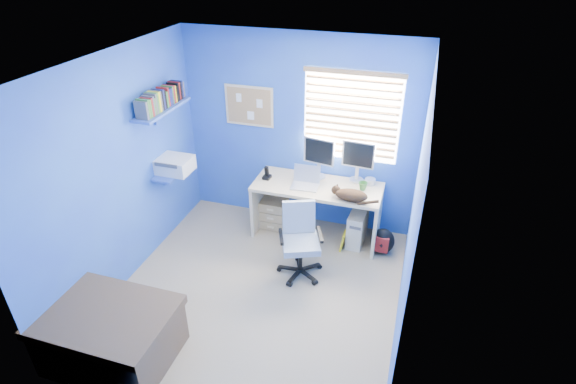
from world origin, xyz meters
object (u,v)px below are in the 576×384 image
(laptop, at_px, (305,179))
(cat, at_px, (351,195))
(desk, at_px, (317,211))
(office_chair, at_px, (300,249))
(tower_pc, at_px, (357,227))

(laptop, xyz_separation_m, cat, (0.60, -0.15, -0.04))
(desk, bearing_deg, cat, -26.18)
(cat, distance_m, office_chair, 0.86)
(laptop, bearing_deg, office_chair, -81.93)
(desk, distance_m, laptop, 0.51)
(cat, relative_size, tower_pc, 0.85)
(cat, bearing_deg, laptop, -179.96)
(desk, height_order, tower_pc, desk)
(laptop, distance_m, cat, 0.62)
(laptop, height_order, office_chair, laptop)
(office_chair, bearing_deg, cat, 49.92)
(laptop, distance_m, tower_pc, 0.92)
(cat, bearing_deg, desk, 168.00)
(tower_pc, bearing_deg, office_chair, -121.35)
(desk, distance_m, office_chair, 0.77)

